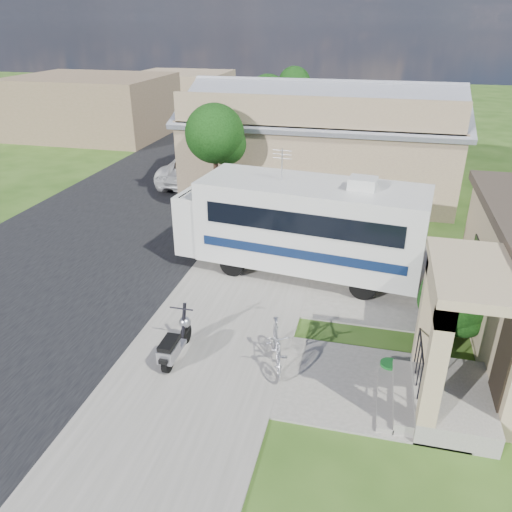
% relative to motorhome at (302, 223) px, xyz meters
% --- Properties ---
extents(ground, '(120.00, 120.00, 0.00)m').
position_rel_motorhome_xyz_m(ground, '(-0.54, -4.35, -1.71)').
color(ground, '#254412').
extents(street_slab, '(9.00, 80.00, 0.02)m').
position_rel_motorhome_xyz_m(street_slab, '(-8.04, 5.65, -1.70)').
color(street_slab, black).
rests_on(street_slab, ground).
extents(sidewalk_slab, '(4.00, 80.00, 0.06)m').
position_rel_motorhome_xyz_m(sidewalk_slab, '(-1.54, 5.65, -1.68)').
color(sidewalk_slab, slate).
rests_on(sidewalk_slab, ground).
extents(driveway_slab, '(7.00, 6.00, 0.05)m').
position_rel_motorhome_xyz_m(driveway_slab, '(0.96, 0.15, -1.69)').
color(driveway_slab, slate).
rests_on(driveway_slab, ground).
extents(walk_slab, '(4.00, 3.00, 0.05)m').
position_rel_motorhome_xyz_m(walk_slab, '(2.46, -5.35, -1.69)').
color(walk_slab, slate).
rests_on(walk_slab, ground).
extents(warehouse, '(12.50, 8.40, 5.04)m').
position_rel_motorhome_xyz_m(warehouse, '(-0.54, 9.62, 0.28)').
color(warehouse, '#7F654F').
rests_on(warehouse, ground).
extents(distant_bldg_far, '(10.00, 8.00, 4.00)m').
position_rel_motorhome_xyz_m(distant_bldg_far, '(-17.54, 17.65, 0.29)').
color(distant_bldg_far, brown).
rests_on(distant_bldg_far, ground).
extents(distant_bldg_near, '(8.00, 7.00, 3.20)m').
position_rel_motorhome_xyz_m(distant_bldg_near, '(-15.54, 29.65, -0.11)').
color(distant_bldg_near, '#7F654F').
rests_on(distant_bldg_near, ground).
extents(street_tree_a, '(2.44, 2.40, 4.58)m').
position_rel_motorhome_xyz_m(street_tree_a, '(-4.24, 4.71, 1.54)').
color(street_tree_a, black).
rests_on(street_tree_a, ground).
extents(street_tree_b, '(2.44, 2.40, 4.73)m').
position_rel_motorhome_xyz_m(street_tree_b, '(-4.24, 14.71, 1.68)').
color(street_tree_b, black).
rests_on(street_tree_b, ground).
extents(street_tree_c, '(2.44, 2.40, 4.42)m').
position_rel_motorhome_xyz_m(street_tree_c, '(-4.24, 23.71, 1.39)').
color(street_tree_c, black).
rests_on(street_tree_c, ground).
extents(motorhome, '(8.01, 3.36, 3.99)m').
position_rel_motorhome_xyz_m(motorhome, '(0.00, 0.00, 0.00)').
color(motorhome, beige).
rests_on(motorhome, ground).
extents(shrub, '(2.04, 1.95, 2.51)m').
position_rel_motorhome_xyz_m(shrub, '(4.50, -2.71, -0.43)').
color(shrub, black).
rests_on(shrub, ground).
extents(scooter, '(0.60, 1.72, 1.14)m').
position_rel_motorhome_xyz_m(scooter, '(-2.18, -5.45, -1.21)').
color(scooter, black).
rests_on(scooter, ground).
extents(bicycle, '(1.00, 1.91, 1.10)m').
position_rel_motorhome_xyz_m(bicycle, '(0.25, -5.07, -1.16)').
color(bicycle, '#A1A0A7').
rests_on(bicycle, ground).
extents(pickup_truck, '(2.67, 5.71, 1.58)m').
position_rel_motorhome_xyz_m(pickup_truck, '(-6.62, 8.72, -0.92)').
color(pickup_truck, silver).
rests_on(pickup_truck, ground).
extents(van, '(3.37, 6.07, 1.66)m').
position_rel_motorhome_xyz_m(van, '(-6.86, 15.14, -0.88)').
color(van, silver).
rests_on(van, ground).
extents(garden_hose, '(0.43, 0.43, 0.19)m').
position_rel_motorhome_xyz_m(garden_hose, '(2.89, -4.60, -1.61)').
color(garden_hose, '#125C1E').
rests_on(garden_hose, ground).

